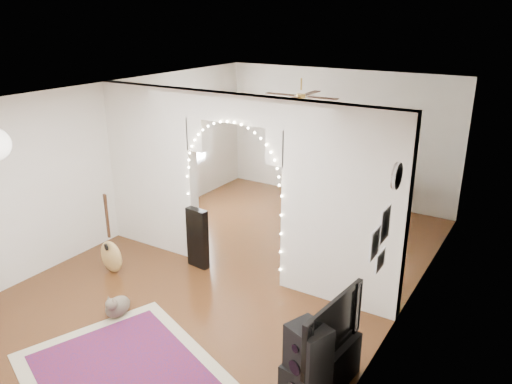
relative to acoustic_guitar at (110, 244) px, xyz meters
The scene contains 23 objects.
floor 1.97m from the acoustic_guitar, 34.72° to the left, with size 7.50×7.50×0.00m, color black.
ceiling 2.94m from the acoustic_guitar, 34.72° to the left, with size 5.00×7.50×0.02m, color white.
wall_back 5.17m from the acoustic_guitar, 71.97° to the left, with size 5.00×0.02×2.70m, color silver.
wall_left 1.68m from the acoustic_guitar, 130.23° to the left, with size 0.02×7.50×2.70m, color silver.
wall_right 4.31m from the acoustic_guitar, 15.00° to the left, with size 0.02×7.50×2.70m, color silver.
divider_wall 2.14m from the acoustic_guitar, 34.72° to the left, with size 5.00×0.20×2.70m.
fairy_lights 2.14m from the acoustic_guitar, 31.41° to the left, with size 1.64×0.04×1.60m, color #FFEABF, non-canonical shape.
window 3.20m from the acoustic_guitar, 107.18° to the left, with size 0.04×1.20×1.40m, color white.
wall_clock 4.40m from the acoustic_guitar, ahead, with size 0.31×0.31×0.03m, color white.
picture_frames 4.19m from the acoustic_guitar, ahead, with size 0.02×0.50×0.70m, color white, non-canonical shape.
ceiling_fan 3.97m from the acoustic_guitar, 62.99° to the left, with size 1.10×1.10×0.30m, color #A88138, non-canonical shape.
area_rug 2.60m from the acoustic_guitar, 39.70° to the right, with size 2.50×1.87×0.02m, color maroon.
guitar_case 1.31m from the acoustic_guitar, 39.92° to the left, with size 0.36×0.12×0.96m, color black.
acoustic_guitar is the anchor object (origin of this frame).
tabby_cat 1.29m from the acoustic_guitar, 40.21° to the right, with size 0.36×0.56×0.37m.
floor_speaker 3.90m from the acoustic_guitar, 14.63° to the right, with size 0.47×0.44×0.97m.
media_console 3.84m from the acoustic_guitar, ahead, with size 0.40×1.00×0.50m, color black.
tv 3.84m from the acoustic_guitar, ahead, with size 1.07×0.14×0.62m, color black.
bookcase 3.94m from the acoustic_guitar, 53.35° to the left, with size 1.62×0.41×1.66m, color tan.
dining_table 5.14m from the acoustic_guitar, 62.85° to the left, with size 1.30×0.96×0.76m.
flower_vase 5.15m from the acoustic_guitar, 62.85° to the left, with size 0.18×0.18×0.19m, color silver.
dining_chair_left 4.45m from the acoustic_guitar, 63.21° to the left, with size 0.57×0.58×0.53m, color brown.
dining_chair_right 4.15m from the acoustic_guitar, 52.23° to the left, with size 0.46×0.48×0.44m, color brown.
Camera 1 is at (3.86, -5.70, 3.75)m, focal length 35.00 mm.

